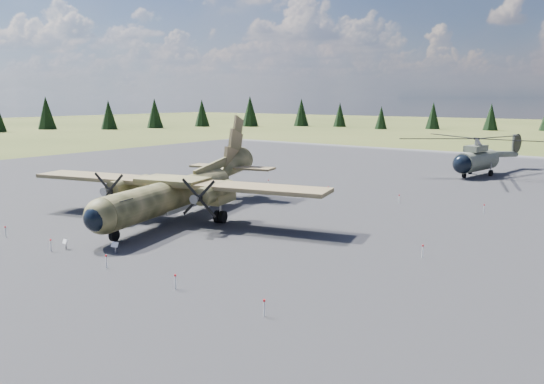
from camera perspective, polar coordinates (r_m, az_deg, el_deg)
The scene contains 8 objects.
ground at distance 44.04m, azimuth -4.63°, elevation -3.27°, with size 500.00×500.00×0.00m, color brown.
apron at distance 51.80m, azimuth 2.68°, elevation -1.22°, with size 120.00×120.00×0.04m, color #57575C.
transport_plane at distance 45.93m, azimuth -9.94°, elevation 0.43°, with size 26.91×24.09×8.93m.
helicopter_near at distance 74.57m, azimuth 21.26°, elevation 4.36°, with size 23.11×24.88×5.07m.
info_placard_left at distance 38.83m, azimuth -21.35°, elevation -5.09°, with size 0.44×0.20×0.68m.
info_placard_right at distance 36.71m, azimuth -16.54°, elevation -5.57°, with size 0.52×0.35×0.76m.
barrier_fence at distance 44.17m, azimuth -5.15°, elevation -2.56°, with size 33.12×29.62×0.85m.
treeline at distance 45.74m, azimuth -10.08°, elevation 3.31°, with size 302.04×312.70×10.95m.
Camera 1 is at (28.33, -32.16, 10.15)m, focal length 35.00 mm.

